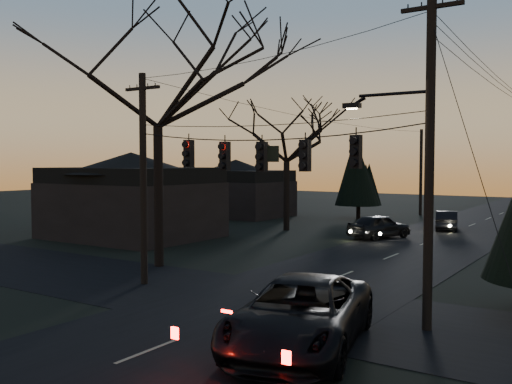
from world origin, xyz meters
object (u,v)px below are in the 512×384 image
Objects in this scene: utility_pole_left at (144,284)px; sedan_oncoming_b at (447,221)px; suv_near at (301,315)px; bare_tree_left at (157,70)px; utility_pole_right at (427,330)px; sedan_oncoming_a at (379,226)px; utility_pole_far_l at (420,215)px.

sedan_oncoming_b is (5.20, 25.63, 0.69)m from utility_pole_left.
suv_near is at bearing 83.36° from sedan_oncoming_b.
utility_pole_right is at bearing -13.28° from bare_tree_left.
utility_pole_left is at bearing 64.07° from sedan_oncoming_b.
sedan_oncoming_a is at bearing 81.39° from utility_pole_left.
utility_pole_right reaches higher than sedan_oncoming_b.
suv_near is 1.56× the size of sedan_oncoming_b.
bare_tree_left is 15.68m from suv_near.
utility_pole_far_l is 11.63m from sedan_oncoming_b.
utility_pole_right is 1.52× the size of suv_near.
utility_pole_left is at bearing 102.37° from sedan_oncoming_a.
bare_tree_left is 25.09m from sedan_oncoming_b.
suv_near reaches higher than sedan_oncoming_b.
utility_pole_far_l is 17.76m from sedan_oncoming_a.
sedan_oncoming_b is at bearing 71.64° from bare_tree_left.
utility_pole_right reaches higher than sedan_oncoming_a.
bare_tree_left is (-2.23, 3.24, 9.25)m from utility_pole_left.
suv_near reaches higher than sedan_oncoming_a.
bare_tree_left reaches higher than utility_pole_left.
bare_tree_left reaches higher than sedan_oncoming_a.
bare_tree_left is 2.88× the size of sedan_oncoming_a.
utility_pole_left is 10.05m from bare_tree_left.
suv_near is (9.20, -39.52, 0.91)m from utility_pole_far_l.
utility_pole_far_l is at bearing 89.03° from suv_near.
sedan_oncoming_b is (-6.30, 25.63, 0.69)m from utility_pole_right.
utility_pole_right is 0.76× the size of bare_tree_left.
utility_pole_far_l is at bearing 90.00° from utility_pole_left.
sedan_oncoming_a is at bearing 71.75° from bare_tree_left.
utility_pole_right is 2.18× the size of sedan_oncoming_a.
utility_pole_left is at bearing 144.97° from suv_near.
utility_pole_right is 2.37× the size of sedan_oncoming_b.
bare_tree_left reaches higher than utility_pole_far_l.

